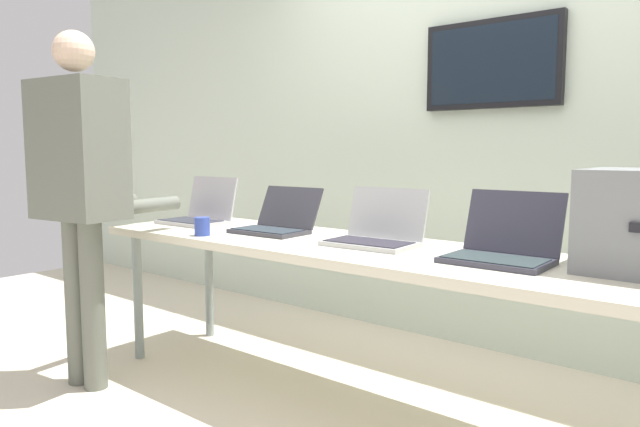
% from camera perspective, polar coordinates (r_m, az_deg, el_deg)
% --- Properties ---
extents(ground, '(8.00, 8.00, 0.04)m').
position_cam_1_polar(ground, '(2.78, 3.01, -18.57)').
color(ground, beige).
extents(back_wall, '(8.00, 0.11, 2.77)m').
position_cam_1_polar(back_wall, '(3.51, 14.37, 10.02)').
color(back_wall, beige).
rests_on(back_wall, ground).
extents(workbench, '(2.74, 0.70, 0.74)m').
position_cam_1_polar(workbench, '(2.57, 3.10, -4.12)').
color(workbench, beige).
rests_on(workbench, ground).
extents(laptop_station_0, '(0.37, 0.31, 0.26)m').
position_cam_1_polar(laptop_station_0, '(3.35, -11.65, 0.09)').
color(laptop_station_0, '#B2AFB5').
rests_on(laptop_station_0, workbench).
extents(laptop_station_1, '(0.38, 0.33, 0.22)m').
position_cam_1_polar(laptop_station_1, '(2.92, -4.22, -0.83)').
color(laptop_station_1, '#35353C').
rests_on(laptop_station_1, workbench).
extents(laptop_station_2, '(0.39, 0.32, 0.24)m').
position_cam_1_polar(laptop_station_2, '(2.54, 5.56, -1.79)').
color(laptop_station_2, '#B1B3B2').
rests_on(laptop_station_2, workbench).
extents(laptop_station_3, '(0.37, 0.33, 0.25)m').
position_cam_1_polar(laptop_station_3, '(2.26, 17.43, -3.01)').
color(laptop_station_3, '#353542').
rests_on(laptop_station_3, workbench).
extents(person, '(0.49, 0.63, 1.69)m').
position_cam_1_polar(person, '(2.99, -22.33, 3.46)').
color(person, '#61655A').
rests_on(person, ground).
extents(coffee_mug, '(0.07, 0.07, 0.09)m').
position_cam_1_polar(coffee_mug, '(2.86, -11.43, -1.25)').
color(coffee_mug, '#2F44A0').
rests_on(coffee_mug, workbench).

